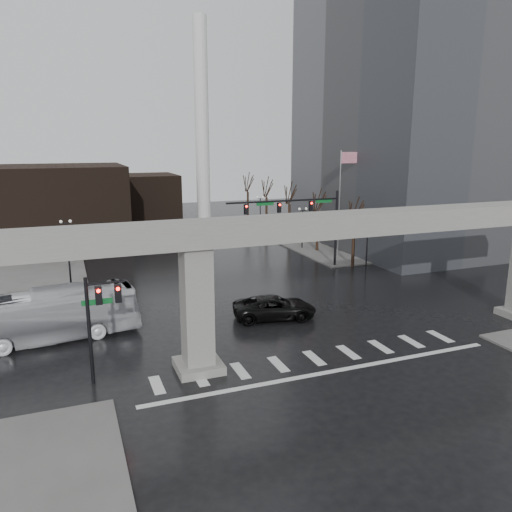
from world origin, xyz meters
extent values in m
plane|color=black|center=(0.00, 0.00, 0.00)|extent=(160.00, 160.00, 0.00)
cube|color=slate|center=(26.00, 36.00, 0.07)|extent=(28.00, 36.00, 0.15)
cube|color=gray|center=(0.00, 0.00, 8.00)|extent=(48.00, 2.20, 1.40)
cube|color=gray|center=(-7.00, 0.00, 3.65)|extent=(1.60, 1.60, 7.30)
cube|color=gray|center=(-7.00, 0.00, 0.25)|extent=(2.60, 2.60, 0.50)
cube|color=slate|center=(28.00, 26.00, 21.00)|extent=(22.00, 26.00, 42.00)
cube|color=black|center=(-14.00, 42.00, 5.00)|extent=(16.00, 14.00, 10.00)
cube|color=black|center=(-2.00, 52.00, 4.00)|extent=(10.00, 10.00, 8.00)
cylinder|color=white|center=(6.00, 46.00, 15.00)|extent=(2.00, 2.00, 30.00)
cylinder|color=gray|center=(6.00, 46.00, 0.60)|extent=(3.60, 3.60, 1.20)
cylinder|color=black|center=(12.80, 18.80, 4.00)|extent=(0.24, 0.24, 8.00)
cylinder|color=black|center=(6.80, 18.80, 7.20)|extent=(12.00, 0.18, 0.18)
cube|color=black|center=(9.80, 18.80, 6.55)|extent=(0.35, 0.30, 1.00)
cube|color=black|center=(6.30, 18.80, 6.55)|extent=(0.35, 0.30, 1.00)
cube|color=black|center=(2.80, 18.80, 6.55)|extent=(0.35, 0.30, 1.00)
sphere|color=#FF0C05|center=(9.80, 18.62, 6.85)|extent=(0.20, 0.20, 0.20)
cube|color=#0C5A23|center=(11.30, 18.80, 7.00)|extent=(1.80, 0.05, 0.35)
cube|color=#0C5A23|center=(4.80, 18.80, 7.00)|extent=(1.80, 0.05, 0.35)
cylinder|color=black|center=(-12.80, 0.50, 3.00)|extent=(0.20, 0.20, 6.00)
cylinder|color=black|center=(-11.80, 0.50, 5.60)|extent=(2.00, 0.14, 0.14)
cube|color=black|center=(-12.20, 0.50, 4.95)|extent=(0.35, 0.30, 1.00)
cube|color=black|center=(-11.20, 0.50, 4.95)|extent=(0.35, 0.30, 1.00)
cube|color=#0C5A23|center=(-12.30, 0.50, 4.60)|extent=(1.60, 0.05, 0.30)
cylinder|color=silver|center=(15.00, 22.00, 6.00)|extent=(0.12, 0.12, 12.00)
cube|color=red|center=(16.00, 22.00, 11.20)|extent=(2.00, 0.03, 1.20)
cylinder|color=black|center=(13.50, 14.00, 2.40)|extent=(0.14, 0.14, 4.80)
cube|color=black|center=(13.50, 14.00, 4.75)|extent=(0.90, 0.06, 0.06)
sphere|color=silver|center=(13.05, 14.00, 4.95)|extent=(0.32, 0.32, 0.32)
sphere|color=silver|center=(13.95, 14.00, 4.95)|extent=(0.32, 0.32, 0.32)
cylinder|color=black|center=(13.50, 28.00, 2.40)|extent=(0.14, 0.14, 4.80)
cube|color=black|center=(13.50, 28.00, 4.75)|extent=(0.90, 0.06, 0.06)
sphere|color=silver|center=(13.05, 28.00, 4.95)|extent=(0.32, 0.32, 0.32)
sphere|color=silver|center=(13.95, 28.00, 4.95)|extent=(0.32, 0.32, 0.32)
cylinder|color=black|center=(13.50, 42.00, 2.40)|extent=(0.14, 0.14, 4.80)
cube|color=black|center=(13.50, 42.00, 4.75)|extent=(0.90, 0.06, 0.06)
sphere|color=silver|center=(13.05, 42.00, 4.95)|extent=(0.32, 0.32, 0.32)
sphere|color=silver|center=(13.95, 42.00, 4.95)|extent=(0.32, 0.32, 0.32)
cylinder|color=black|center=(-13.50, 14.00, 2.40)|extent=(0.14, 0.14, 4.80)
cube|color=black|center=(-13.50, 14.00, 4.75)|extent=(0.90, 0.06, 0.06)
sphere|color=silver|center=(-13.95, 14.00, 4.95)|extent=(0.32, 0.32, 0.32)
sphere|color=silver|center=(-13.05, 14.00, 4.95)|extent=(0.32, 0.32, 0.32)
cylinder|color=black|center=(-13.50, 28.00, 2.40)|extent=(0.14, 0.14, 4.80)
cube|color=black|center=(-13.50, 28.00, 4.75)|extent=(0.90, 0.06, 0.06)
sphere|color=silver|center=(-13.95, 28.00, 4.95)|extent=(0.32, 0.32, 0.32)
sphere|color=silver|center=(-13.05, 28.00, 4.95)|extent=(0.32, 0.32, 0.32)
cylinder|color=black|center=(-13.50, 42.00, 2.40)|extent=(0.14, 0.14, 4.80)
cube|color=black|center=(-13.50, 42.00, 4.75)|extent=(0.90, 0.06, 0.06)
sphere|color=silver|center=(-13.95, 42.00, 4.95)|extent=(0.32, 0.32, 0.32)
sphere|color=silver|center=(-13.05, 42.00, 4.95)|extent=(0.32, 0.32, 0.32)
cylinder|color=black|center=(14.50, 18.00, 2.27)|extent=(0.34, 0.34, 4.55)
cylinder|color=black|center=(14.50, 18.00, 6.01)|extent=(0.12, 1.52, 2.98)
cylinder|color=black|center=(15.00, 18.25, 5.78)|extent=(0.83, 1.14, 2.51)
cylinder|color=black|center=(14.50, 26.00, 2.33)|extent=(0.34, 0.34, 4.66)
cylinder|color=black|center=(14.50, 26.00, 6.15)|extent=(0.12, 1.55, 3.05)
cylinder|color=black|center=(15.00, 26.25, 5.91)|extent=(0.85, 1.16, 2.57)
cylinder|color=black|center=(14.50, 34.00, 2.38)|extent=(0.34, 0.34, 4.76)
cylinder|color=black|center=(14.50, 34.00, 6.29)|extent=(0.12, 1.59, 3.11)
cylinder|color=black|center=(15.00, 34.25, 6.05)|extent=(0.86, 1.18, 2.62)
cylinder|color=black|center=(14.50, 42.00, 2.43)|extent=(0.34, 0.34, 4.87)
cylinder|color=black|center=(14.50, 42.00, 6.43)|extent=(0.12, 1.62, 3.18)
cylinder|color=black|center=(15.00, 42.25, 6.18)|extent=(0.88, 1.20, 2.68)
cylinder|color=black|center=(14.50, 50.00, 2.48)|extent=(0.34, 0.34, 4.97)
cylinder|color=black|center=(14.50, 50.00, 6.57)|extent=(0.12, 1.65, 3.25)
cylinder|color=black|center=(15.00, 50.25, 6.31)|extent=(0.89, 1.23, 2.74)
imported|color=black|center=(0.49, 6.32, 0.86)|extent=(6.61, 3.99, 1.71)
imported|color=silver|center=(-15.50, 7.79, 1.73)|extent=(12.68, 4.27, 3.46)
camera|label=1|loc=(-13.54, -26.09, 12.90)|focal=35.00mm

